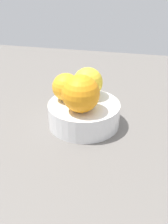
{
  "coord_description": "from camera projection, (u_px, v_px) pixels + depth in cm",
  "views": [
    {
      "loc": [
        -55.11,
        -12.04,
        34.95
      ],
      "look_at": [
        0.0,
        0.0,
        3.14
      ],
      "focal_mm": 45.9,
      "sensor_mm": 36.0,
      "label": 1
    }
  ],
  "objects": [
    {
      "name": "orange_in_bowl_2",
      "position": [
        89.0,
        82.0,
        0.66
      ],
      "size": [
        6.89,
        6.89,
        6.89
      ],
      "primitive_type": "sphere",
      "color": "yellow",
      "rests_on": "fruit_bowl"
    },
    {
      "name": "orange_in_bowl_0",
      "position": [
        82.0,
        94.0,
        0.59
      ],
      "size": [
        7.97,
        7.97,
        7.97
      ],
      "primitive_type": "sphere",
      "color": "orange",
      "rests_on": "fruit_bowl"
    },
    {
      "name": "fruit_bowl",
      "position": [
        84.0,
        114.0,
        0.65
      ],
      "size": [
        16.2,
        16.2,
        5.23
      ],
      "color": "white",
      "rests_on": "ground_plane"
    },
    {
      "name": "orange_in_bowl_1",
      "position": [
        66.0,
        87.0,
        0.64
      ],
      "size": [
        6.25,
        6.25,
        6.25
      ],
      "primitive_type": "sphere",
      "color": "#F9A823",
      "rests_on": "fruit_bowl"
    },
    {
      "name": "ground_plane",
      "position": [
        84.0,
        127.0,
        0.67
      ],
      "size": [
        110.0,
        110.0,
        2.0
      ],
      "primitive_type": "cube",
      "color": "#66605B"
    }
  ]
}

